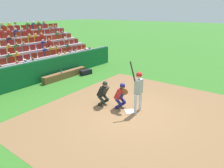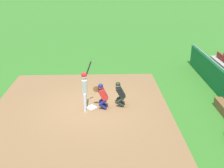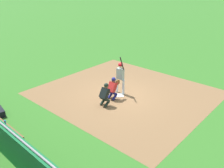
# 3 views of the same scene
# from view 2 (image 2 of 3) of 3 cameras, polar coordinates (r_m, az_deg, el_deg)

# --- Properties ---
(ground_plane) EXTENTS (160.00, 160.00, 0.00)m
(ground_plane) POSITION_cam_2_polar(r_m,az_deg,el_deg) (13.57, -4.26, -4.84)
(ground_plane) COLOR #337025
(infield_dirt_patch) EXTENTS (9.53, 8.69, 0.01)m
(infield_dirt_patch) POSITION_cam_2_polar(r_m,az_deg,el_deg) (13.60, -6.37, -4.83)
(infield_dirt_patch) COLOR brown
(infield_dirt_patch) RESTS_ON ground_plane
(home_plate_marker) EXTENTS (0.62, 0.62, 0.02)m
(home_plate_marker) POSITION_cam_2_polar(r_m,az_deg,el_deg) (13.56, -4.26, -4.78)
(home_plate_marker) COLOR white
(home_plate_marker) RESTS_ON infield_dirt_patch
(batter_at_plate) EXTENTS (0.61, 0.48, 2.34)m
(batter_at_plate) POSITION_cam_2_polar(r_m,az_deg,el_deg) (12.92, -5.62, -0.51)
(batter_at_plate) COLOR silver
(batter_at_plate) RESTS_ON ground_plane
(catcher_crouching) EXTENTS (0.47, 0.72, 1.28)m
(catcher_crouching) POSITION_cam_2_polar(r_m,az_deg,el_deg) (13.21, -2.05, -2.13)
(catcher_crouching) COLOR navy
(catcher_crouching) RESTS_ON ground_plane
(home_plate_umpire) EXTENTS (0.46, 0.49, 1.27)m
(home_plate_umpire) POSITION_cam_2_polar(r_m,az_deg,el_deg) (13.43, 1.61, -1.81)
(home_plate_umpire) COLOR black
(home_plate_umpire) RESTS_ON ground_plane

